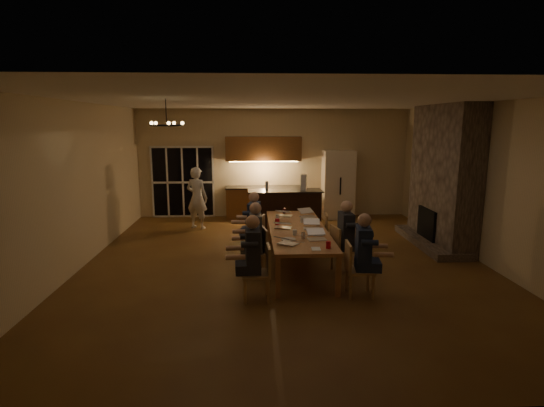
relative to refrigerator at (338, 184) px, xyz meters
The scene contains 44 objects.
floor 4.67m from the refrigerator, 114.60° to the right, with size 9.00×9.00×0.00m, color brown.
back_wall 2.03m from the refrigerator, 168.98° to the left, with size 8.00×0.04×3.20m, color #C5B38B.
left_wall 7.25m from the refrigerator, 144.97° to the right, with size 0.04×9.00×3.20m, color #C5B38B.
right_wall 4.70m from the refrigerator, 62.94° to the right, with size 0.04×9.00×3.20m, color #C5B38B.
ceiling 5.08m from the refrigerator, 114.60° to the right, with size 8.00×9.00×0.04m, color white.
french_doors 4.61m from the refrigerator, behind, with size 1.86×0.08×2.10m, color black.
fireplace 3.51m from the refrigerator, 58.61° to the right, with size 0.58×2.50×3.20m, color #6D6055.
kitchenette 2.21m from the refrigerator, behind, with size 2.24×0.68×2.40m, color brown, non-canonical shape.
refrigerator is the anchor object (origin of this frame).
dining_table 4.59m from the refrigerator, 111.41° to the right, with size 1.10×3.35×0.75m, color #C17E4D.
bar_island 2.32m from the refrigerator, 138.19° to the right, with size 1.92×0.68×1.08m, color black.
chair_left_near 6.43m from the refrigerator, 113.00° to the right, with size 0.44×0.44×0.89m, color tan, non-canonical shape.
chair_left_mid 5.45m from the refrigerator, 117.81° to the right, with size 0.44×0.44×0.89m, color tan, non-canonical shape.
chair_left_far 4.50m from the refrigerator, 124.75° to the right, with size 0.44×0.44×0.89m, color tan, non-canonical shape.
chair_right_near 5.88m from the refrigerator, 97.90° to the right, with size 0.44×0.44×0.89m, color tan, non-canonical shape.
chair_right_mid 4.78m from the refrigerator, 99.82° to the right, with size 0.44×0.44×0.89m, color tan, non-canonical shape.
chair_right_far 3.75m from the refrigerator, 102.14° to the right, with size 0.44×0.44×0.89m, color tan, non-canonical shape.
person_left_near 6.38m from the refrigerator, 113.57° to the right, with size 0.60×0.60×1.38m, color #252730, non-canonical shape.
person_right_near 5.87m from the refrigerator, 97.52° to the right, with size 0.60×0.60×1.38m, color #1E284C, non-canonical shape.
person_left_mid 5.39m from the refrigerator, 117.57° to the right, with size 0.60×0.60×1.38m, color #3B4246, non-canonical shape.
person_right_mid 4.77m from the refrigerator, 99.71° to the right, with size 0.60×0.60×1.38m, color #252730, non-canonical shape.
person_left_far 4.39m from the refrigerator, 124.99° to the right, with size 0.60×0.60×1.38m, color #1E284C, non-canonical shape.
standing_person 4.17m from the refrigerator, 164.40° to the right, with size 0.60×0.40×1.66m, color silver.
chandelier 6.48m from the refrigerator, 130.05° to the right, with size 0.57×0.57×0.03m, color black.
laptop_a 5.67m from the refrigerator, 110.06° to the right, with size 0.32×0.28×0.23m, color silver, non-canonical shape.
laptop_b 5.27m from the refrigerator, 105.49° to the right, with size 0.32×0.28×0.23m, color silver, non-canonical shape.
laptop_c 4.62m from the refrigerator, 114.87° to the right, with size 0.32×0.28×0.23m, color silver, non-canonical shape.
laptop_d 4.52m from the refrigerator, 107.92° to the right, with size 0.32×0.28×0.23m, color silver, non-canonical shape.
laptop_e 3.59m from the refrigerator, 120.56° to the right, with size 0.32×0.28×0.23m, color silver, non-canonical shape.
laptop_f 3.48m from the refrigerator, 112.34° to the right, with size 0.32×0.28×0.23m, color silver, non-canonical shape.
mug_front 5.07m from the refrigerator, 110.43° to the right, with size 0.08×0.08×0.10m, color silver.
mug_mid 4.05m from the refrigerator, 112.01° to the right, with size 0.07×0.07×0.10m, color silver.
mug_back 3.92m from the refrigerator, 120.80° to the right, with size 0.08×0.08×0.10m, color silver.
redcup_near 5.76m from the refrigerator, 103.05° to the right, with size 0.08×0.08×0.12m, color red.
redcup_mid 4.40m from the refrigerator, 117.67° to the right, with size 0.09×0.09×0.12m, color red.
can_silver 5.28m from the refrigerator, 108.18° to the right, with size 0.07×0.07×0.12m, color #B2B2B7.
can_cola 3.35m from the refrigerator, 122.88° to the right, with size 0.07×0.07×0.12m, color #3F0F0C.
can_right 4.20m from the refrigerator, 106.91° to the right, with size 0.07×0.07×0.12m, color #B2B2B7.
plate_near 4.93m from the refrigerator, 105.76° to the right, with size 0.25×0.25×0.02m, color silver.
plate_left 5.42m from the refrigerator, 110.70° to the right, with size 0.26×0.26×0.02m, color silver.
plate_far 3.72m from the refrigerator, 109.90° to the right, with size 0.26×0.26×0.02m, color silver.
notepad 5.86m from the refrigerator, 104.97° to the right, with size 0.15×0.21×0.01m, color white.
bar_bottle 2.66m from the refrigerator, 144.76° to the right, with size 0.08×0.08×0.24m, color #99999E.
bar_blender 2.02m from the refrigerator, 127.64° to the right, with size 0.13×0.13×0.41m, color silver.
Camera 1 is at (-0.66, -8.15, 2.80)m, focal length 28.00 mm.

